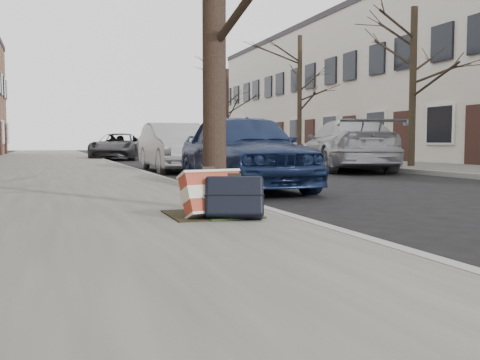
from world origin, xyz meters
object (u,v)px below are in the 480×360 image
object	(u,v)px
suitcase_navy	(234,197)
suitcase_red	(213,194)
car_near_front	(243,150)
car_near_mid	(175,147)

from	to	relation	value
suitcase_navy	suitcase_red	bearing A→B (deg)	147.18
suitcase_navy	car_near_front	world-z (taller)	car_near_front
suitcase_navy	car_near_front	bearing A→B (deg)	88.25
suitcase_navy	car_near_mid	distance (m)	10.87
suitcase_red	car_near_mid	world-z (taller)	car_near_mid
suitcase_red	car_near_mid	distance (m)	10.71
suitcase_red	car_near_front	bearing A→B (deg)	53.61
suitcase_red	car_near_mid	bearing A→B (deg)	66.42
suitcase_red	car_near_front	world-z (taller)	car_near_front
suitcase_red	suitcase_navy	world-z (taller)	suitcase_red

